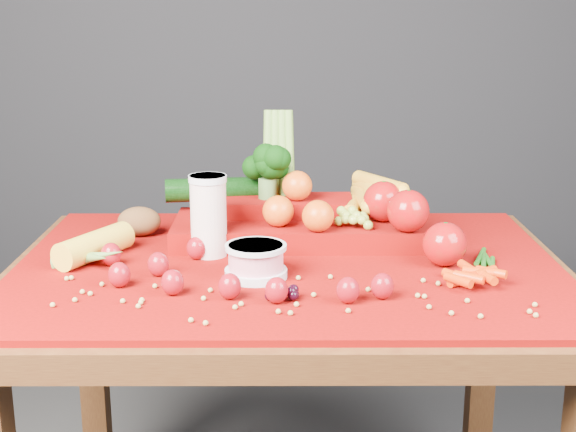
{
  "coord_description": "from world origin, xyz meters",
  "views": [
    {
      "loc": [
        -0.0,
        -1.49,
        1.25
      ],
      "look_at": [
        0.0,
        0.02,
        0.85
      ],
      "focal_mm": 50.0,
      "sensor_mm": 36.0,
      "label": 1
    }
  ],
  "objects_px": {
    "yogurt_bowl": "(256,260)",
    "table": "(288,313)",
    "produce_mound": "(313,213)",
    "milk_glass": "(208,213)"
  },
  "relations": [
    {
      "from": "yogurt_bowl",
      "to": "table",
      "type": "bearing_deg",
      "value": 56.22
    },
    {
      "from": "table",
      "to": "milk_glass",
      "type": "xyz_separation_m",
      "value": [
        -0.16,
        0.05,
        0.19
      ]
    },
    {
      "from": "yogurt_bowl",
      "to": "produce_mound",
      "type": "bearing_deg",
      "value": 65.05
    },
    {
      "from": "milk_glass",
      "to": "yogurt_bowl",
      "type": "bearing_deg",
      "value": -54.29
    },
    {
      "from": "yogurt_bowl",
      "to": "produce_mound",
      "type": "xyz_separation_m",
      "value": [
        0.11,
        0.24,
        0.03
      ]
    },
    {
      "from": "milk_glass",
      "to": "produce_mound",
      "type": "bearing_deg",
      "value": 26.45
    },
    {
      "from": "table",
      "to": "produce_mound",
      "type": "xyz_separation_m",
      "value": [
        0.05,
        0.15,
        0.17
      ]
    },
    {
      "from": "table",
      "to": "produce_mound",
      "type": "bearing_deg",
      "value": 70.87
    },
    {
      "from": "table",
      "to": "produce_mound",
      "type": "distance_m",
      "value": 0.23
    },
    {
      "from": "produce_mound",
      "to": "yogurt_bowl",
      "type": "bearing_deg",
      "value": -114.95
    }
  ]
}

